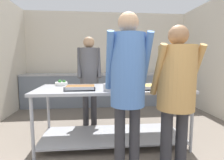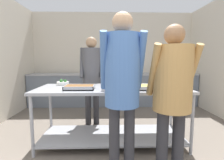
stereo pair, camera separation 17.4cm
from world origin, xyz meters
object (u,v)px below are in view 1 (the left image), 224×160
Objects in this scene: plate_stack at (166,86)px; serving_tray_roast at (142,87)px; serving_tray_vegetables at (80,88)px; guest_serving_right at (176,86)px; water_bottle at (170,69)px; guest_serving_left at (128,79)px; sauce_pan at (112,87)px; cook_behind_counter at (89,71)px; broccoli_bowl at (61,83)px.

serving_tray_roast is at bearing -174.55° from plate_stack.
serving_tray_roast is at bearing -1.88° from serving_tray_vegetables.
guest_serving_right reaches higher than water_bottle.
guest_serving_right is (0.53, 0.01, -0.09)m from guest_serving_left.
sauce_pan is at bearing 140.93° from guest_serving_right.
serving_tray_vegetables is 0.45m from sauce_pan.
serving_tray_roast is 0.26× the size of cook_behind_counter.
sauce_pan is at bearing -126.60° from water_bottle.
broccoli_bowl is 1.41m from guest_serving_left.
serving_tray_vegetables is at bearing 129.24° from guest_serving_left.
sauce_pan is at bearing -16.61° from serving_tray_vegetables.
serving_tray_vegetables is 1.11× the size of sauce_pan.
serving_tray_roast is 1.78× the size of plate_stack.
sauce_pan is 3.28m from water_bottle.
sauce_pan is at bearing -72.43° from cook_behind_counter.
guest_serving_right is (1.41, -1.07, 0.10)m from broccoli_bowl.
broccoli_bowl is 0.54m from serving_tray_vegetables.
plate_stack is 0.14× the size of cook_behind_counter.
water_bottle reaches higher than sauce_pan.
serving_tray_roast is 1.98× the size of water_bottle.
serving_tray_roast is 0.25× the size of guest_serving_left.
broccoli_bowl is at bearing 159.68° from serving_tray_roast.
serving_tray_roast is (1.20, -0.45, -0.01)m from broccoli_bowl.
cook_behind_counter is at bearing 107.57° from sauce_pan.
plate_stack is 0.14× the size of guest_serving_left.
guest_serving_left is (-0.70, -0.67, 0.20)m from plate_stack.
serving_tray_vegetables is 0.87m from serving_tray_roast.
guest_serving_right is at bearing -37.12° from broccoli_bowl.
guest_serving_right is at bearing -71.56° from serving_tray_roast.
guest_serving_right is 3.42m from water_bottle.
broccoli_bowl and sauce_pan have the same top height.
sauce_pan is (0.43, -0.13, 0.03)m from serving_tray_vegetables.
sauce_pan is 0.45m from serving_tray_roast.
plate_stack is at bearing 43.81° from guest_serving_left.
guest_serving_right is 7.37× the size of water_bottle.
serving_tray_roast is at bearing -51.19° from cook_behind_counter.
cook_behind_counter is (-1.15, 0.93, 0.17)m from plate_stack.
serving_tray_vegetables is 0.95m from cook_behind_counter.
broccoli_bowl is 0.11× the size of guest_serving_left.
water_bottle is at bearing 59.07° from serving_tray_roast.
cook_behind_counter is (-0.98, 1.58, 0.06)m from guest_serving_right.
plate_stack is at bearing 75.51° from guest_serving_right.
water_bottle reaches higher than serving_tray_roast.
water_bottle is (1.84, 3.17, -0.09)m from guest_serving_left.
sauce_pan reaches higher than plate_stack.
sauce_pan is 0.22× the size of cook_behind_counter.
guest_serving_left is 3.67m from water_bottle.
broccoli_bowl is 0.94m from sauce_pan.
plate_stack is 1.49m from cook_behind_counter.
cook_behind_counter is at bearing 141.21° from plate_stack.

